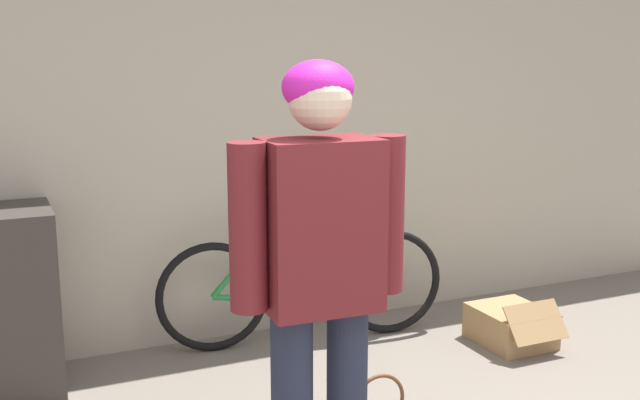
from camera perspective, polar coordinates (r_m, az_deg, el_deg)
wall_back at (r=4.33m, az=-7.56°, el=6.19°), size 8.00×0.07×2.60m
person at (r=2.59m, az=-0.01°, el=-4.35°), size 0.65×0.28×1.65m
bicycle at (r=4.36m, az=-1.23°, el=-6.52°), size 1.69×0.46×0.71m
cardboard_box at (r=4.55m, az=14.36°, el=-9.26°), size 0.38×0.50×0.29m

